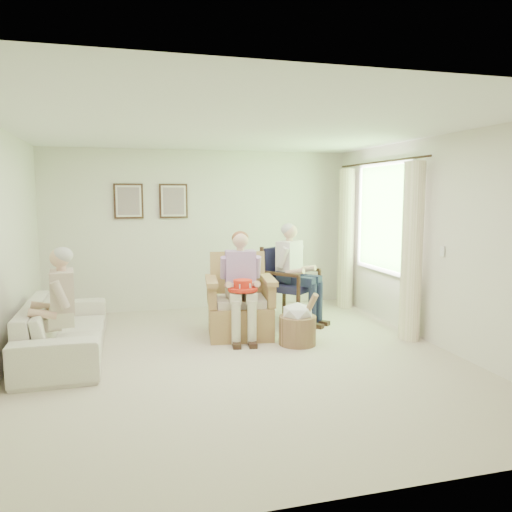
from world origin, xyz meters
name	(u,v)px	position (x,y,z in m)	size (l,w,h in m)	color
floor	(240,359)	(0.00, 0.00, 0.00)	(5.50, 5.50, 0.00)	beige
back_wall	(201,230)	(0.00, 2.75, 1.30)	(5.00, 0.04, 2.60)	silver
front_wall	(345,294)	(0.00, -2.75, 1.30)	(5.00, 0.04, 2.60)	silver
right_wall	(434,242)	(2.50, 0.00, 1.30)	(0.04, 5.50, 2.60)	silver
ceiling	(239,128)	(0.00, 0.00, 2.60)	(5.00, 5.50, 0.02)	white
window	(384,215)	(2.46, 1.20, 1.58)	(0.13, 2.50, 1.63)	#2D6B23
curtain_left	(412,252)	(2.33, 0.22, 1.15)	(0.34, 0.34, 2.30)	#FEEAC7
curtain_right	(346,239)	(2.33, 2.18, 1.15)	(0.34, 0.34, 2.30)	#FEEAC7
framed_print_left	(129,201)	(-1.15, 2.71, 1.78)	(0.45, 0.05, 0.55)	#382114
framed_print_right	(173,201)	(-0.45, 2.71, 1.78)	(0.45, 0.05, 0.55)	#382114
wicker_armchair	(239,309)	(0.23, 0.98, 0.35)	(0.86, 0.85, 1.10)	#AA7C50
wood_armchair	(289,281)	(1.13, 1.58, 0.60)	(0.71, 0.67, 1.10)	black
sofa	(65,328)	(-1.95, 0.68, 0.32)	(0.87, 2.21, 0.65)	silver
person_wicker	(242,277)	(0.23, 0.84, 0.81)	(0.40, 0.62, 1.38)	beige
person_dark	(293,265)	(1.13, 1.40, 0.86)	(0.40, 0.63, 1.43)	#1B223C
person_sofa	(58,301)	(-1.95, 0.23, 0.74)	(0.42, 0.62, 1.29)	beige
red_hat	(243,287)	(0.19, 0.64, 0.72)	(0.38, 0.38, 0.14)	red
hatbox	(298,324)	(0.84, 0.37, 0.27)	(0.51, 0.51, 0.69)	tan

